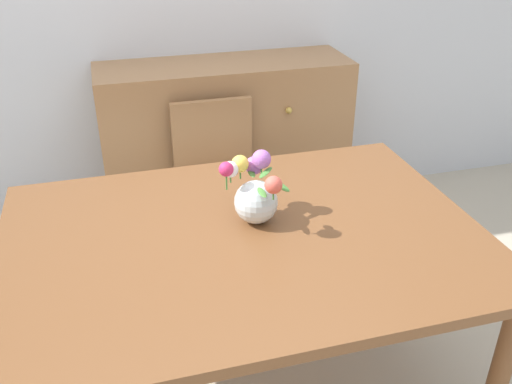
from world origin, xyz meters
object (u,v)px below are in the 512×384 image
Objects in this scene: dining_table at (244,252)px; chair_far at (218,177)px; dresser at (226,147)px; flower_vase at (255,193)px.

dining_table is 1.87× the size of chair_far.
dining_table is 1.20× the size of dresser.
flower_vase is at bearing 87.65° from chair_far.
dining_table is at bearing 84.05° from chair_far.
chair_far is 0.92m from flower_vase.
chair_far is (0.10, 0.93, -0.17)m from dining_table.
dresser reaches higher than dining_table.
dresser is at bearing 80.06° from dining_table.
flower_vase reaches higher than chair_far.
chair_far is at bearing 84.05° from dining_table.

